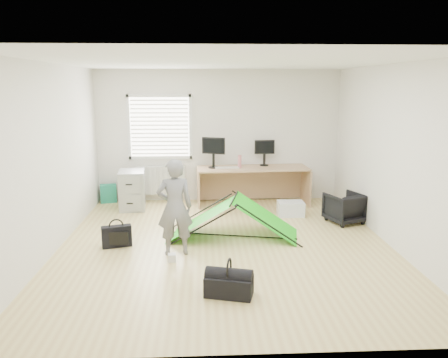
{
  "coord_description": "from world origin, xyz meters",
  "views": [
    {
      "loc": [
        -0.33,
        -6.26,
        2.39
      ],
      "look_at": [
        0.0,
        0.4,
        0.95
      ],
      "focal_mm": 35.0,
      "sensor_mm": 36.0,
      "label": 1
    }
  ],
  "objects_px": {
    "monitor_right": "(264,156)",
    "duffel_bag": "(229,286)",
    "laptop_bag": "(117,236)",
    "office_chair": "(345,208)",
    "desk": "(253,186)",
    "storage_crate": "(291,209)",
    "person": "(175,207)",
    "filing_cabinet": "(132,190)",
    "monitor_left": "(214,157)",
    "thermos": "(240,161)",
    "kite": "(234,218)"
  },
  "relations": [
    {
      "from": "filing_cabinet",
      "to": "person",
      "type": "height_order",
      "value": "person"
    },
    {
      "from": "thermos",
      "to": "storage_crate",
      "type": "xyz_separation_m",
      "value": [
        0.89,
        -0.83,
        -0.76
      ]
    },
    {
      "from": "storage_crate",
      "to": "person",
      "type": "bearing_deg",
      "value": -138.59
    },
    {
      "from": "monitor_right",
      "to": "duffel_bag",
      "type": "relative_size",
      "value": 0.75
    },
    {
      "from": "desk",
      "to": "office_chair",
      "type": "bearing_deg",
      "value": -44.19
    },
    {
      "from": "thermos",
      "to": "duffel_bag",
      "type": "height_order",
      "value": "thermos"
    },
    {
      "from": "desk",
      "to": "office_chair",
      "type": "xyz_separation_m",
      "value": [
        1.49,
        -1.3,
        -0.11
      ]
    },
    {
      "from": "desk",
      "to": "duffel_bag",
      "type": "xyz_separation_m",
      "value": [
        -0.72,
        -3.95,
        -0.26
      ]
    },
    {
      "from": "monitor_left",
      "to": "thermos",
      "type": "bearing_deg",
      "value": 19.91
    },
    {
      "from": "monitor_right",
      "to": "duffel_bag",
      "type": "distance_m",
      "value": 4.34
    },
    {
      "from": "monitor_right",
      "to": "storage_crate",
      "type": "bearing_deg",
      "value": -72.49
    },
    {
      "from": "monitor_right",
      "to": "thermos",
      "type": "bearing_deg",
      "value": -160.41
    },
    {
      "from": "thermos",
      "to": "person",
      "type": "relative_size",
      "value": 0.18
    },
    {
      "from": "storage_crate",
      "to": "laptop_bag",
      "type": "distance_m",
      "value": 3.28
    },
    {
      "from": "thermos",
      "to": "duffel_bag",
      "type": "bearing_deg",
      "value": -96.54
    },
    {
      "from": "filing_cabinet",
      "to": "monitor_left",
      "type": "bearing_deg",
      "value": 1.3
    },
    {
      "from": "person",
      "to": "laptop_bag",
      "type": "bearing_deg",
      "value": -27.5
    },
    {
      "from": "duffel_bag",
      "to": "office_chair",
      "type": "bearing_deg",
      "value": 64.94
    },
    {
      "from": "laptop_bag",
      "to": "office_chair",
      "type": "bearing_deg",
      "value": -1.19
    },
    {
      "from": "filing_cabinet",
      "to": "kite",
      "type": "relative_size",
      "value": 0.37
    },
    {
      "from": "monitor_right",
      "to": "monitor_left",
      "type": "bearing_deg",
      "value": -171.24
    },
    {
      "from": "office_chair",
      "to": "laptop_bag",
      "type": "distance_m",
      "value": 3.93
    },
    {
      "from": "desk",
      "to": "thermos",
      "type": "distance_m",
      "value": 0.58
    },
    {
      "from": "monitor_right",
      "to": "kite",
      "type": "bearing_deg",
      "value": -112.03
    },
    {
      "from": "thermos",
      "to": "office_chair",
      "type": "height_order",
      "value": "thermos"
    },
    {
      "from": "filing_cabinet",
      "to": "monitor_left",
      "type": "height_order",
      "value": "monitor_left"
    },
    {
      "from": "desk",
      "to": "laptop_bag",
      "type": "height_order",
      "value": "desk"
    },
    {
      "from": "filing_cabinet",
      "to": "storage_crate",
      "type": "distance_m",
      "value": 3.1
    },
    {
      "from": "thermos",
      "to": "storage_crate",
      "type": "bearing_deg",
      "value": -42.83
    },
    {
      "from": "monitor_left",
      "to": "thermos",
      "type": "distance_m",
      "value": 0.53
    },
    {
      "from": "person",
      "to": "storage_crate",
      "type": "relative_size",
      "value": 2.94
    },
    {
      "from": "monitor_right",
      "to": "desk",
      "type": "bearing_deg",
      "value": -145.01
    },
    {
      "from": "desk",
      "to": "monitor_right",
      "type": "bearing_deg",
      "value": 34.05
    },
    {
      "from": "office_chair",
      "to": "kite",
      "type": "bearing_deg",
      "value": -3.34
    },
    {
      "from": "storage_crate",
      "to": "laptop_bag",
      "type": "bearing_deg",
      "value": -153.37
    },
    {
      "from": "desk",
      "to": "monitor_left",
      "type": "xyz_separation_m",
      "value": [
        -0.79,
        -0.01,
        0.61
      ]
    },
    {
      "from": "monitor_right",
      "to": "kite",
      "type": "height_order",
      "value": "monitor_right"
    },
    {
      "from": "monitor_left",
      "to": "thermos",
      "type": "xyz_separation_m",
      "value": [
        0.52,
        -0.01,
        -0.1
      ]
    },
    {
      "from": "desk",
      "to": "person",
      "type": "height_order",
      "value": "person"
    },
    {
      "from": "office_chair",
      "to": "storage_crate",
      "type": "distance_m",
      "value": 0.99
    },
    {
      "from": "desk",
      "to": "monitor_right",
      "type": "distance_m",
      "value": 0.66
    },
    {
      "from": "duffel_bag",
      "to": "desk",
      "type": "bearing_deg",
      "value": 94.4
    },
    {
      "from": "person",
      "to": "laptop_bag",
      "type": "height_order",
      "value": "person"
    },
    {
      "from": "office_chair",
      "to": "duffel_bag",
      "type": "distance_m",
      "value": 3.45
    },
    {
      "from": "filing_cabinet",
      "to": "laptop_bag",
      "type": "xyz_separation_m",
      "value": [
        0.09,
        -2.1,
        -0.21
      ]
    },
    {
      "from": "desk",
      "to": "duffel_bag",
      "type": "distance_m",
      "value": 4.03
    },
    {
      "from": "duffel_bag",
      "to": "storage_crate",
      "type": "bearing_deg",
      "value": 81.36
    },
    {
      "from": "monitor_left",
      "to": "laptop_bag",
      "type": "distance_m",
      "value": 2.88
    },
    {
      "from": "monitor_left",
      "to": "thermos",
      "type": "relative_size",
      "value": 1.84
    },
    {
      "from": "desk",
      "to": "storage_crate",
      "type": "bearing_deg",
      "value": -56.41
    }
  ]
}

